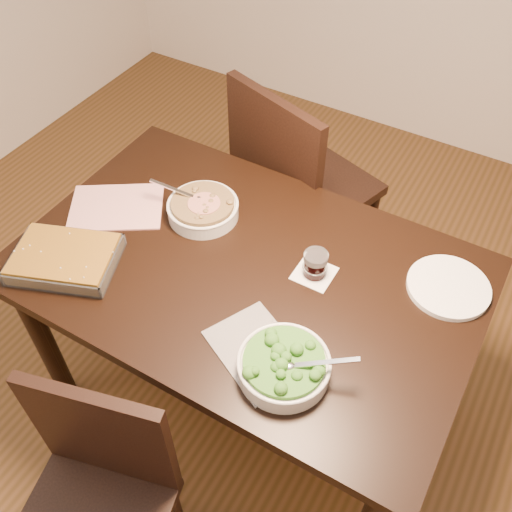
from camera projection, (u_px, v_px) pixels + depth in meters
ground at (248, 390)px, 2.30m from camera, size 4.00×4.00×0.00m
table at (246, 287)px, 1.81m from camera, size 1.40×0.90×0.75m
magazine_a at (117, 207)px, 1.92m from camera, size 0.38×0.36×0.01m
magazine_b at (258, 351)px, 1.54m from camera, size 0.33×0.30×0.00m
coaster at (314, 273)px, 1.72m from camera, size 0.12×0.12×0.00m
stew_bowl at (203, 208)px, 1.87m from camera, size 0.26×0.24×0.09m
broccoli_bowl at (284, 365)px, 1.47m from camera, size 0.27×0.25×0.09m
baking_dish at (65, 259)px, 1.73m from camera, size 0.37×0.32×0.06m
wine_tumbler at (315, 264)px, 1.69m from camera, size 0.07×0.07×0.08m
dinner_plate at (448, 287)px, 1.68m from camera, size 0.24×0.24×0.02m
chair_near at (97, 496)px, 1.55m from camera, size 0.48×0.48×0.85m
chair_far at (295, 182)px, 2.31m from camera, size 0.59×0.59×1.00m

